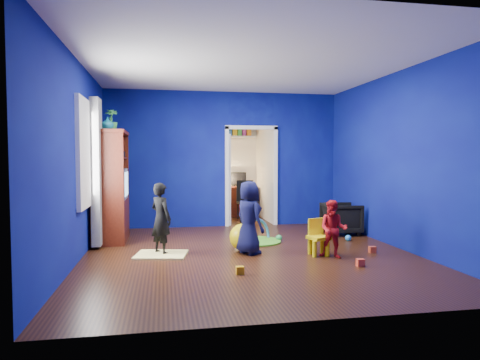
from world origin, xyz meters
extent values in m
cube|color=black|center=(0.00, 0.00, 0.00)|extent=(5.00, 5.50, 0.01)
cube|color=white|center=(0.00, 0.00, 2.90)|extent=(5.00, 5.50, 0.01)
cube|color=#090B67|center=(0.00, 2.75, 1.45)|extent=(5.00, 0.02, 2.90)
cube|color=#090B67|center=(0.00, -2.75, 1.45)|extent=(5.00, 0.02, 2.90)
cube|color=#090B67|center=(-2.50, 0.00, 1.45)|extent=(0.02, 5.50, 2.90)
cube|color=#090B67|center=(2.50, 0.00, 1.45)|extent=(0.02, 5.50, 2.90)
imported|color=black|center=(2.10, 1.36, 0.31)|extent=(0.70, 0.68, 0.61)
imported|color=black|center=(-1.34, 0.23, 0.55)|extent=(0.46, 0.48, 1.10)
imported|color=black|center=(0.00, 0.03, 0.56)|extent=(0.55, 0.65, 1.13)
imported|color=#B11E12|center=(1.17, -0.47, 0.43)|extent=(0.52, 0.48, 0.86)
imported|color=#0C5D67|center=(-2.22, 1.17, 2.07)|extent=(0.21, 0.21, 0.22)
imported|color=green|center=(-2.22, 1.69, 2.16)|extent=(0.26, 0.26, 0.41)
cube|color=#3D0F0A|center=(-2.22, 1.47, 0.98)|extent=(0.58, 1.14, 1.96)
cube|color=silver|center=(-2.18, 1.47, 1.02)|extent=(0.46, 0.70, 0.54)
cube|color=#F2E07A|center=(-1.34, 0.13, 0.01)|extent=(0.85, 0.73, 0.03)
sphere|color=yellow|center=(-0.05, 0.28, 0.21)|extent=(0.43, 0.43, 0.43)
cube|color=yellow|center=(1.02, -0.27, 0.25)|extent=(0.35, 0.35, 0.50)
cylinder|color=green|center=(0.30, 0.92, 0.01)|extent=(0.90, 0.90, 0.02)
torus|color=#3F8CD8|center=(0.30, 0.92, 0.02)|extent=(0.66, 0.54, 0.80)
cube|color=white|center=(-2.48, 0.35, 1.55)|extent=(0.03, 0.95, 1.55)
cube|color=slate|center=(-2.37, 0.90, 1.25)|extent=(0.14, 0.42, 2.40)
cube|color=white|center=(0.60, 2.75, 1.05)|extent=(1.16, 0.10, 2.10)
cube|color=#3D140A|center=(0.60, 4.26, 0.38)|extent=(0.88, 0.44, 0.75)
cube|color=black|center=(0.60, 4.38, 0.95)|extent=(0.40, 0.05, 0.32)
sphere|color=#FFD88C|center=(0.32, 4.32, 0.93)|extent=(0.14, 0.14, 0.14)
cube|color=black|center=(0.60, 3.30, 0.46)|extent=(0.40, 0.40, 0.92)
cube|color=white|center=(0.60, 4.37, 2.02)|extent=(0.88, 0.24, 0.04)
cube|color=#E34A25|center=(1.91, -0.26, 0.05)|extent=(0.10, 0.08, 0.10)
sphere|color=#2680D9|center=(1.95, 0.71, 0.06)|extent=(0.11, 0.11, 0.11)
cube|color=orange|center=(-0.35, -1.10, 0.05)|extent=(0.10, 0.08, 0.10)
sphere|color=green|center=(0.73, 0.95, 0.06)|extent=(0.11, 0.11, 0.11)
cube|color=#C84BA9|center=(1.07, 0.11, 0.05)|extent=(0.10, 0.08, 0.10)
cube|color=#F44528|center=(1.35, -1.00, 0.05)|extent=(0.10, 0.08, 0.10)
camera|label=1|loc=(-1.30, -6.39, 1.49)|focal=32.00mm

